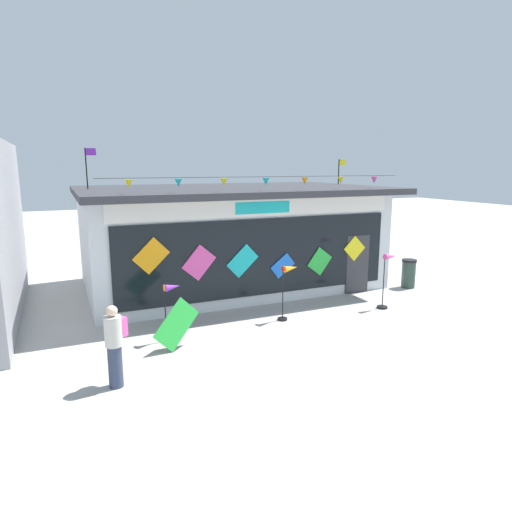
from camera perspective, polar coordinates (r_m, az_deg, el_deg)
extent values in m
plane|color=#ADAAA5|center=(11.43, 12.05, -11.06)|extent=(80.00, 80.00, 0.00)
cube|color=silver|center=(16.56, -3.54, 2.24)|extent=(9.96, 5.92, 3.39)
cube|color=#333338|center=(15.94, -3.03, 8.37)|extent=(10.36, 6.85, 0.20)
cube|color=white|center=(13.63, 0.82, 6.17)|extent=(9.16, 0.08, 0.51)
cube|color=#19B7BC|center=(13.61, 0.88, 6.16)|extent=(1.79, 0.04, 0.36)
cube|color=black|center=(13.86, 0.79, -0.15)|extent=(8.97, 0.06, 2.39)
cube|color=#333338|center=(15.78, 12.71, -1.04)|extent=(0.90, 0.07, 2.00)
cube|color=orange|center=(12.73, -13.15, 0.01)|extent=(1.05, 0.03, 1.05)
cube|color=#EA4CA3|center=(13.10, -7.24, -0.84)|extent=(1.05, 0.03, 1.07)
cube|color=#19B7BC|center=(13.56, -1.72, -0.64)|extent=(1.04, 0.03, 1.03)
cube|color=blue|center=(14.17, 3.39, -1.24)|extent=(0.86, 0.03, 0.81)
cube|color=green|center=(14.83, 8.07, -0.68)|extent=(0.93, 0.03, 0.95)
cube|color=yellow|center=(15.52, 12.38, 0.95)|extent=(0.86, 0.03, 0.86)
cylinder|color=black|center=(13.36, 1.27, 10.02)|extent=(9.56, 0.01, 0.01)
cone|color=yellow|center=(12.23, -15.84, 8.82)|extent=(0.20, 0.20, 0.22)
cone|color=#19B7BC|center=(12.48, -9.82, 9.13)|extent=(0.20, 0.20, 0.22)
cone|color=yellow|center=(12.87, -4.09, 9.32)|extent=(0.20, 0.20, 0.22)
cone|color=#19B7BC|center=(13.37, 1.27, 9.42)|extent=(0.20, 0.20, 0.22)
cone|color=orange|center=(13.97, 6.20, 9.44)|extent=(0.20, 0.20, 0.22)
cone|color=yellow|center=(14.67, 10.69, 9.40)|extent=(0.20, 0.20, 0.22)
cone|color=#EA4CA3|center=(15.45, 14.75, 9.32)|extent=(0.20, 0.20, 0.22)
cylinder|color=black|center=(15.36, -20.72, 10.33)|extent=(0.04, 0.04, 1.28)
cube|color=purple|center=(15.38, -20.25, 12.31)|extent=(0.32, 0.02, 0.22)
cylinder|color=black|center=(18.54, 10.44, 10.46)|extent=(0.04, 0.04, 0.99)
cube|color=yellow|center=(18.63, 10.90, 11.59)|extent=(0.32, 0.02, 0.22)
cylinder|color=black|center=(11.66, -11.28, -10.41)|extent=(0.29, 0.29, 0.06)
cylinder|color=black|center=(11.43, -11.41, -7.32)|extent=(0.03, 0.03, 1.38)
cone|color=purple|center=(11.28, -10.54, -3.88)|extent=(0.44, 0.29, 0.18)
cylinder|color=orange|center=(11.23, -11.55, -3.98)|extent=(0.03, 0.16, 0.16)
cylinder|color=black|center=(12.94, 3.37, -7.97)|extent=(0.28, 0.28, 0.06)
cylinder|color=black|center=(12.72, 3.41, -4.93)|extent=(0.03, 0.03, 1.49)
cone|color=orange|center=(12.65, 4.45, -1.55)|extent=(0.53, 0.31, 0.19)
cylinder|color=red|center=(12.54, 3.45, -1.66)|extent=(0.03, 0.16, 0.16)
cylinder|color=black|center=(14.49, 15.70, -6.27)|extent=(0.33, 0.33, 0.06)
cylinder|color=black|center=(14.28, 15.86, -3.29)|extent=(0.03, 0.03, 1.61)
cone|color=#EA4CA3|center=(14.24, 16.71, -0.05)|extent=(0.44, 0.20, 0.19)
cylinder|color=#EA4CA3|center=(14.10, 16.04, -0.12)|extent=(0.03, 0.16, 0.16)
cylinder|color=#333D56|center=(9.54, -17.40, -13.19)|extent=(0.28, 0.28, 0.86)
cylinder|color=beige|center=(9.26, -17.67, -9.07)|extent=(0.34, 0.34, 0.60)
sphere|color=beige|center=(9.13, -17.83, -6.66)|extent=(0.22, 0.22, 0.22)
cube|color=#EA4CA3|center=(9.39, -16.87, -8.54)|extent=(0.29, 0.30, 0.38)
cylinder|color=#2D4238|center=(17.07, 18.77, -2.25)|extent=(0.48, 0.48, 0.95)
cylinder|color=black|center=(16.97, 18.88, -0.56)|extent=(0.52, 0.52, 0.08)
cube|color=green|center=(10.97, -10.05, -8.54)|extent=(1.22, 0.40, 1.22)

